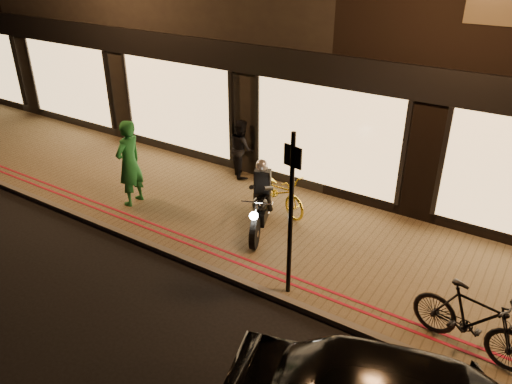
# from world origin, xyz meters

# --- Properties ---
(ground) EXTENTS (90.00, 90.00, 0.00)m
(ground) POSITION_xyz_m (0.00, 0.00, 0.00)
(ground) COLOR black
(ground) RESTS_ON ground
(sidewalk) EXTENTS (50.00, 4.00, 0.12)m
(sidewalk) POSITION_xyz_m (0.00, 2.00, 0.06)
(sidewalk) COLOR brown
(sidewalk) RESTS_ON ground
(kerb_stone) EXTENTS (50.00, 0.14, 0.12)m
(kerb_stone) POSITION_xyz_m (0.00, 0.05, 0.06)
(kerb_stone) COLOR #59544C
(kerb_stone) RESTS_ON ground
(red_kerb_lines) EXTENTS (50.00, 0.26, 0.01)m
(red_kerb_lines) POSITION_xyz_m (0.00, 0.55, 0.12)
(red_kerb_lines) COLOR maroon
(red_kerb_lines) RESTS_ON sidewalk
(motorcycle) EXTENTS (0.89, 1.84, 1.59)m
(motorcycle) POSITION_xyz_m (-0.37, 1.75, 0.73)
(motorcycle) COLOR black
(motorcycle) RESTS_ON sidewalk
(sign_post) EXTENTS (0.35, 0.11, 3.00)m
(sign_post) POSITION_xyz_m (1.16, 0.25, 1.80)
(sign_post) COLOR black
(sign_post) RESTS_ON sidewalk
(bicycle_gold) EXTENTS (1.88, 1.21, 0.93)m
(bicycle_gold) POSITION_xyz_m (-0.52, 2.73, 0.59)
(bicycle_gold) COLOR yellow
(bicycle_gold) RESTS_ON sidewalk
(bicycle_dark) EXTENTS (1.93, 0.87, 1.12)m
(bicycle_dark) POSITION_xyz_m (4.14, 0.51, 0.68)
(bicycle_dark) COLOR black
(bicycle_dark) RESTS_ON sidewalk
(person_green) EXTENTS (0.54, 0.78, 2.03)m
(person_green) POSITION_xyz_m (-3.55, 1.15, 1.14)
(person_green) COLOR #1C692E
(person_green) RESTS_ON sidewalk
(person_dark) EXTENTS (0.93, 0.93, 1.52)m
(person_dark) POSITION_xyz_m (-2.27, 3.80, 0.88)
(person_dark) COLOR black
(person_dark) RESTS_ON sidewalk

